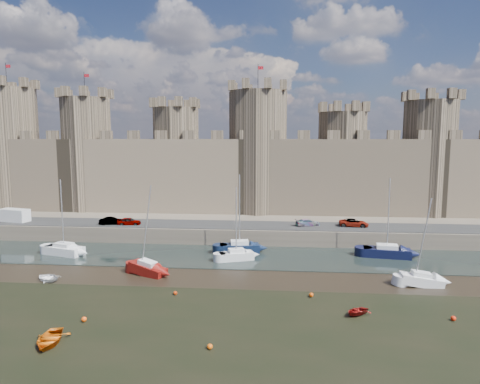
{
  "coord_description": "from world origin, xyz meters",
  "views": [
    {
      "loc": [
        5.79,
        -34.62,
        16.83
      ],
      "look_at": [
        0.86,
        22.0,
        9.55
      ],
      "focal_mm": 32.0,
      "sensor_mm": 36.0,
      "label": 1
    }
  ],
  "objects_px": {
    "car_0": "(129,221)",
    "sailboat_5": "(421,279)",
    "dinghy_0": "(49,339)",
    "car_2": "(308,223)",
    "sailboat_0": "(64,249)",
    "van": "(15,215)",
    "sailboat_1": "(240,247)",
    "car_1": "(112,221)",
    "sailboat_3": "(387,251)",
    "car_3": "(354,223)",
    "sailboat_4": "(148,268)",
    "sailboat_2": "(236,255)"
  },
  "relations": [
    {
      "from": "car_0",
      "to": "sailboat_5",
      "type": "distance_m",
      "value": 44.71
    },
    {
      "from": "dinghy_0",
      "to": "car_0",
      "type": "bearing_deg",
      "value": 88.21
    },
    {
      "from": "car_0",
      "to": "car_2",
      "type": "relative_size",
      "value": 0.94
    },
    {
      "from": "car_0",
      "to": "sailboat_0",
      "type": "distance_m",
      "value": 11.76
    },
    {
      "from": "van",
      "to": "sailboat_1",
      "type": "distance_m",
      "value": 39.98
    },
    {
      "from": "sailboat_1",
      "to": "dinghy_0",
      "type": "bearing_deg",
      "value": -123.08
    },
    {
      "from": "car_1",
      "to": "sailboat_5",
      "type": "bearing_deg",
      "value": -125.03
    },
    {
      "from": "sailboat_0",
      "to": "sailboat_1",
      "type": "bearing_deg",
      "value": 23.6
    },
    {
      "from": "car_1",
      "to": "sailboat_3",
      "type": "distance_m",
      "value": 43.25
    },
    {
      "from": "car_3",
      "to": "van",
      "type": "height_order",
      "value": "van"
    },
    {
      "from": "car_0",
      "to": "car_3",
      "type": "height_order",
      "value": "car_3"
    },
    {
      "from": "car_1",
      "to": "dinghy_0",
      "type": "xyz_separation_m",
      "value": [
        8.61,
        -35.34,
        -2.75
      ]
    },
    {
      "from": "car_0",
      "to": "car_3",
      "type": "relative_size",
      "value": 0.81
    },
    {
      "from": "van",
      "to": "sailboat_4",
      "type": "height_order",
      "value": "sailboat_4"
    },
    {
      "from": "sailboat_1",
      "to": "dinghy_0",
      "type": "distance_m",
      "value": 31.83
    },
    {
      "from": "car_3",
      "to": "sailboat_5",
      "type": "distance_m",
      "value": 20.75
    },
    {
      "from": "car_1",
      "to": "van",
      "type": "height_order",
      "value": "van"
    },
    {
      "from": "van",
      "to": "sailboat_2",
      "type": "bearing_deg",
      "value": -3.22
    },
    {
      "from": "car_0",
      "to": "van",
      "type": "distance_m",
      "value": 20.43
    },
    {
      "from": "car_3",
      "to": "dinghy_0",
      "type": "height_order",
      "value": "car_3"
    },
    {
      "from": "car_2",
      "to": "car_3",
      "type": "xyz_separation_m",
      "value": [
        7.33,
        0.03,
        0.07
      ]
    },
    {
      "from": "car_3",
      "to": "sailboat_3",
      "type": "bearing_deg",
      "value": -153.75
    },
    {
      "from": "van",
      "to": "car_3",
      "type": "bearing_deg",
      "value": 13.63
    },
    {
      "from": "sailboat_0",
      "to": "sailboat_5",
      "type": "height_order",
      "value": "sailboat_0"
    },
    {
      "from": "van",
      "to": "dinghy_0",
      "type": "distance_m",
      "value": 44.9
    },
    {
      "from": "car_0",
      "to": "sailboat_2",
      "type": "relative_size",
      "value": 0.37
    },
    {
      "from": "sailboat_1",
      "to": "sailboat_5",
      "type": "bearing_deg",
      "value": -37.41
    },
    {
      "from": "car_3",
      "to": "sailboat_4",
      "type": "bearing_deg",
      "value": 130.18
    },
    {
      "from": "car_1",
      "to": "car_0",
      "type": "bearing_deg",
      "value": -101.4
    },
    {
      "from": "sailboat_5",
      "to": "sailboat_2",
      "type": "bearing_deg",
      "value": 159.5
    },
    {
      "from": "car_0",
      "to": "sailboat_3",
      "type": "relative_size",
      "value": 0.34
    },
    {
      "from": "car_3",
      "to": "van",
      "type": "distance_m",
      "value": 56.95
    },
    {
      "from": "sailboat_3",
      "to": "car_0",
      "type": "bearing_deg",
      "value": 179.36
    },
    {
      "from": "van",
      "to": "car_0",
      "type": "bearing_deg",
      "value": 9.96
    },
    {
      "from": "sailboat_3",
      "to": "sailboat_4",
      "type": "xyz_separation_m",
      "value": [
        -31.35,
        -10.42,
        -0.04
      ]
    },
    {
      "from": "car_2",
      "to": "sailboat_1",
      "type": "bearing_deg",
      "value": 110.07
    },
    {
      "from": "sailboat_5",
      "to": "dinghy_0",
      "type": "distance_m",
      "value": 38.94
    },
    {
      "from": "car_0",
      "to": "car_2",
      "type": "bearing_deg",
      "value": -90.63
    },
    {
      "from": "sailboat_3",
      "to": "sailboat_2",
      "type": "bearing_deg",
      "value": -161.72
    },
    {
      "from": "car_1",
      "to": "sailboat_4",
      "type": "distance_m",
      "value": 20.71
    },
    {
      "from": "sailboat_2",
      "to": "sailboat_4",
      "type": "height_order",
      "value": "sailboat_4"
    },
    {
      "from": "sailboat_5",
      "to": "sailboat_4",
      "type": "bearing_deg",
      "value": 177.81
    },
    {
      "from": "car_0",
      "to": "sailboat_5",
      "type": "xyz_separation_m",
      "value": [
        40.69,
        -18.37,
        -2.41
      ]
    },
    {
      "from": "car_3",
      "to": "dinghy_0",
      "type": "distance_m",
      "value": 48.42
    },
    {
      "from": "car_2",
      "to": "sailboat_0",
      "type": "relative_size",
      "value": 0.37
    },
    {
      "from": "car_2",
      "to": "sailboat_4",
      "type": "bearing_deg",
      "value": 114.32
    },
    {
      "from": "sailboat_3",
      "to": "sailboat_0",
      "type": "bearing_deg",
      "value": -167.34
    },
    {
      "from": "car_1",
      "to": "sailboat_0",
      "type": "height_order",
      "value": "sailboat_0"
    },
    {
      "from": "sailboat_1",
      "to": "sailboat_3",
      "type": "bearing_deg",
      "value": -9.92
    },
    {
      "from": "sailboat_2",
      "to": "sailboat_4",
      "type": "xyz_separation_m",
      "value": [
        -10.32,
        -7.02,
        -0.01
      ]
    }
  ]
}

